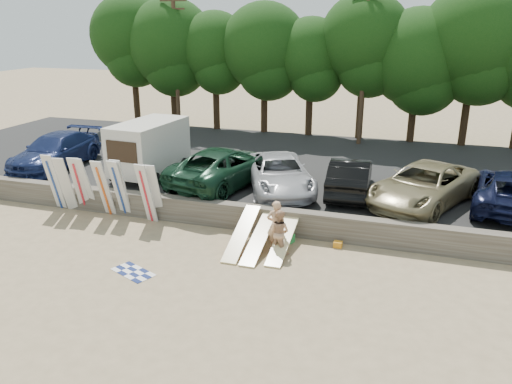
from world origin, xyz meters
TOP-DOWN VIEW (x-y plane):
  - ground at (0.00, 0.00)m, footprint 120.00×120.00m
  - seawall at (0.00, 3.00)m, footprint 44.00×0.50m
  - parking_lot at (0.00, 10.50)m, footprint 44.00×14.50m
  - treeline at (0.44, 17.59)m, footprint 33.44×6.22m
  - utility_poles at (2.00, 16.00)m, footprint 25.80×0.26m
  - box_trailer at (-6.70, 6.12)m, footprint 2.64×4.31m
  - car_0 at (-12.05, 6.08)m, footprint 2.59×5.87m
  - car_1 at (-2.89, 6.05)m, footprint 4.18×6.66m
  - car_2 at (-0.30, 5.96)m, footprint 4.63×6.10m
  - car_3 at (2.71, 6.48)m, footprint 1.88×4.83m
  - car_4 at (5.70, 6.02)m, footprint 4.93×6.46m
  - car_5 at (8.99, 6.55)m, footprint 3.41×5.90m
  - surfboard_upright_0 at (-9.28, 2.48)m, footprint 0.50×0.68m
  - surfboard_upright_1 at (-8.65, 2.41)m, footprint 0.60×0.88m
  - surfboard_upright_2 at (-8.05, 2.55)m, footprint 0.62×0.84m
  - surfboard_upright_3 at (-7.80, 2.59)m, footprint 0.56×0.84m
  - surfboard_upright_4 at (-6.81, 2.43)m, footprint 0.51×0.80m
  - surfboard_upright_5 at (-6.10, 2.56)m, footprint 0.52×0.59m
  - surfboard_upright_6 at (-6.13, 2.52)m, footprint 0.57×0.77m
  - surfboard_upright_7 at (-4.80, 2.36)m, footprint 0.60×0.74m
  - surfboard_upright_8 at (-4.56, 2.57)m, footprint 0.56×0.84m
  - surfboard_low_0 at (-0.42, 1.33)m, footprint 0.56×2.83m
  - surfboard_low_1 at (0.23, 1.33)m, footprint 0.56×2.91m
  - surfboard_low_2 at (1.06, 1.56)m, footprint 0.56×2.90m
  - beachgoer_a at (0.78, 1.61)m, footprint 0.77×0.62m
  - beachgoer_b at (0.98, 1.31)m, footprint 0.93×0.82m
  - cooler at (1.08, 2.31)m, footprint 0.47×0.42m
  - gear_bag at (2.89, 2.40)m, footprint 0.31×0.26m
  - beach_towel at (-3.18, -1.53)m, footprint 1.97×1.97m

SIDE VIEW (x-z plane):
  - ground at x=0.00m, z-range 0.00..0.00m
  - beach_towel at x=-3.18m, z-range 0.01..0.01m
  - gear_bag at x=2.89m, z-range 0.00..0.22m
  - cooler at x=1.08m, z-range 0.00..0.32m
  - parking_lot at x=0.00m, z-range 0.00..0.70m
  - surfboard_low_1 at x=0.23m, z-range 0.00..0.88m
  - surfboard_low_2 at x=1.06m, z-range 0.00..0.89m
  - seawall at x=0.00m, z-range 0.00..1.00m
  - surfboard_low_0 at x=-0.42m, z-range 0.00..1.12m
  - beachgoer_b at x=0.98m, z-range 0.00..1.61m
  - beachgoer_a at x=0.78m, z-range 0.00..1.83m
  - surfboard_upright_1 at x=-8.65m, z-range 0.00..2.50m
  - surfboard_upright_3 at x=-7.80m, z-range 0.00..2.51m
  - surfboard_upright_8 at x=-4.56m, z-range 0.00..2.51m
  - surfboard_upright_4 at x=-6.81m, z-range 0.00..2.51m
  - surfboard_upright_2 at x=-8.05m, z-range 0.00..2.52m
  - surfboard_upright_6 at x=-6.13m, z-range 0.00..2.53m
  - surfboard_upright_0 at x=-9.28m, z-range 0.00..2.54m
  - surfboard_upright_7 at x=-4.80m, z-range 0.00..2.54m
  - surfboard_upright_5 at x=-6.10m, z-range 0.00..2.56m
  - car_2 at x=-0.30m, z-range 0.70..2.24m
  - car_5 at x=8.99m, z-range 0.70..2.25m
  - car_3 at x=2.71m, z-range 0.70..2.27m
  - car_4 at x=5.70m, z-range 0.70..2.33m
  - car_0 at x=-12.05m, z-range 0.70..2.38m
  - car_1 at x=-2.89m, z-range 0.70..2.42m
  - box_trailer at x=-6.70m, z-range 0.86..3.50m
  - utility_poles at x=2.00m, z-range 0.93..9.93m
  - treeline at x=0.44m, z-range 1.74..11.05m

